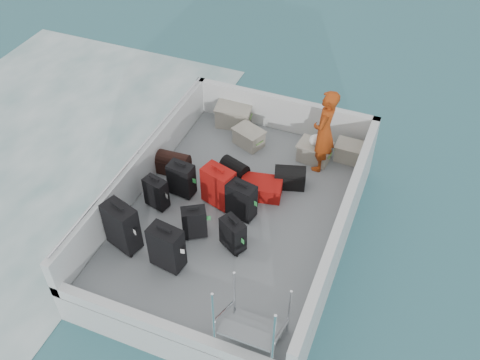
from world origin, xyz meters
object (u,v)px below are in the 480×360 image
(suitcase_0, at_px, (122,227))
(crate_3, at_px, (350,153))
(suitcase_7, at_px, (241,200))
(crate_1, at_px, (249,138))
(suitcase_1, at_px, (156,193))
(suitcase_3, at_px, (167,248))
(suitcase_4, at_px, (194,223))
(suitcase_6, at_px, (233,235))
(suitcase_8, at_px, (261,188))
(crate_0, at_px, (234,116))
(passenger, at_px, (324,131))
(crate_2, at_px, (314,152))
(suitcase_2, at_px, (182,180))
(suitcase_5, at_px, (218,187))

(suitcase_0, bearing_deg, crate_3, 68.00)
(suitcase_7, distance_m, crate_1, 1.84)
(suitcase_1, bearing_deg, suitcase_3, -41.00)
(suitcase_4, height_order, crate_1, suitcase_4)
(suitcase_6, relative_size, suitcase_8, 0.80)
(suitcase_3, xyz_separation_m, crate_3, (1.95, 3.38, -0.22))
(suitcase_3, distance_m, crate_0, 3.61)
(suitcase_3, height_order, suitcase_4, suitcase_3)
(suitcase_4, bearing_deg, passenger, 27.78)
(crate_2, bearing_deg, crate_1, -178.51)
(suitcase_3, distance_m, crate_3, 3.90)
(suitcase_8, height_order, crate_2, crate_2)
(suitcase_6, distance_m, crate_3, 2.95)
(suitcase_3, bearing_deg, suitcase_2, 116.24)
(passenger, bearing_deg, crate_0, -102.67)
(suitcase_1, bearing_deg, crate_2, 58.66)
(suitcase_2, relative_size, suitcase_3, 0.83)
(suitcase_2, relative_size, suitcase_4, 1.10)
(suitcase_8, xyz_separation_m, passenger, (0.73, 1.06, 0.65))
(suitcase_5, bearing_deg, suitcase_1, -137.23)
(suitcase_3, xyz_separation_m, suitcase_5, (0.18, 1.47, -0.02))
(suitcase_1, bearing_deg, suitcase_8, 44.40)
(crate_1, bearing_deg, suitcase_5, -86.73)
(suitcase_1, xyz_separation_m, suitcase_6, (1.50, -0.35, -0.01))
(suitcase_1, xyz_separation_m, suitcase_3, (0.74, -1.02, 0.09))
(suitcase_8, bearing_deg, suitcase_7, 155.67)
(suitcase_0, relative_size, suitcase_1, 1.42)
(passenger, bearing_deg, crate_3, 135.46)
(suitcase_4, relative_size, crate_0, 0.86)
(passenger, bearing_deg, suitcase_8, -30.06)
(suitcase_4, xyz_separation_m, crate_3, (1.83, 2.71, -0.13))
(suitcase_0, relative_size, suitcase_7, 1.24)
(suitcase_2, relative_size, crate_3, 1.20)
(passenger, bearing_deg, suitcase_0, -33.74)
(suitcase_7, bearing_deg, suitcase_2, -173.95)
(crate_3, bearing_deg, suitcase_7, -123.05)
(suitcase_6, distance_m, crate_0, 3.14)
(suitcase_0, relative_size, suitcase_8, 1.17)
(suitcase_3, height_order, suitcase_8, suitcase_3)
(crate_2, height_order, passenger, passenger)
(suitcase_4, bearing_deg, suitcase_8, 31.39)
(crate_0, bearing_deg, suitcase_6, -67.92)
(crate_2, relative_size, passenger, 0.35)
(suitcase_0, xyz_separation_m, suitcase_6, (1.56, 0.58, -0.13))
(suitcase_3, xyz_separation_m, suitcase_6, (0.76, 0.67, -0.10))
(suitcase_0, height_order, suitcase_7, suitcase_0)
(crate_0, bearing_deg, suitcase_8, -54.55)
(suitcase_8, height_order, crate_0, crate_0)
(crate_0, distance_m, passenger, 2.09)
(suitcase_2, distance_m, suitcase_7, 1.12)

